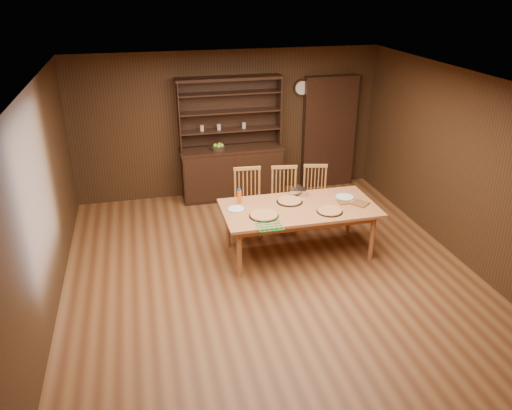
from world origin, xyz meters
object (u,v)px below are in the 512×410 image
object	(u,v)px
china_hutch	(232,166)
dining_table	(299,211)
chair_left	(248,200)
chair_center	(284,197)
juice_bottle	(239,196)
chair_right	(315,193)

from	to	relation	value
china_hutch	dining_table	distance (m)	2.36
chair_left	chair_center	world-z (taller)	chair_left
chair_center	juice_bottle	size ratio (longest dim) A/B	4.69
china_hutch	juice_bottle	size ratio (longest dim) A/B	9.79
chair_right	juice_bottle	bearing A→B (deg)	-143.17
juice_bottle	chair_right	bearing A→B (deg)	23.40
dining_table	chair_center	bearing A→B (deg)	88.40
chair_left	chair_center	bearing A→B (deg)	5.11
dining_table	chair_left	xyz separation A→B (m)	(-0.56, 0.80, -0.11)
chair_right	juice_bottle	xyz separation A→B (m)	(-1.37, -0.59, 0.33)
chair_left	chair_center	size ratio (longest dim) A/B	1.03
china_hutch	chair_left	size ratio (longest dim) A/B	2.02
dining_table	juice_bottle	distance (m)	0.88
dining_table	chair_right	bearing A→B (deg)	58.03
china_hutch	chair_center	world-z (taller)	china_hutch
china_hutch	chair_left	world-z (taller)	china_hutch
chair_center	chair_right	bearing A→B (deg)	19.86
chair_right	dining_table	bearing A→B (deg)	-108.54
dining_table	juice_bottle	size ratio (longest dim) A/B	9.85
china_hutch	juice_bottle	distance (m)	2.01
china_hutch	dining_table	world-z (taller)	china_hutch
china_hutch	chair_center	distance (m)	1.59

